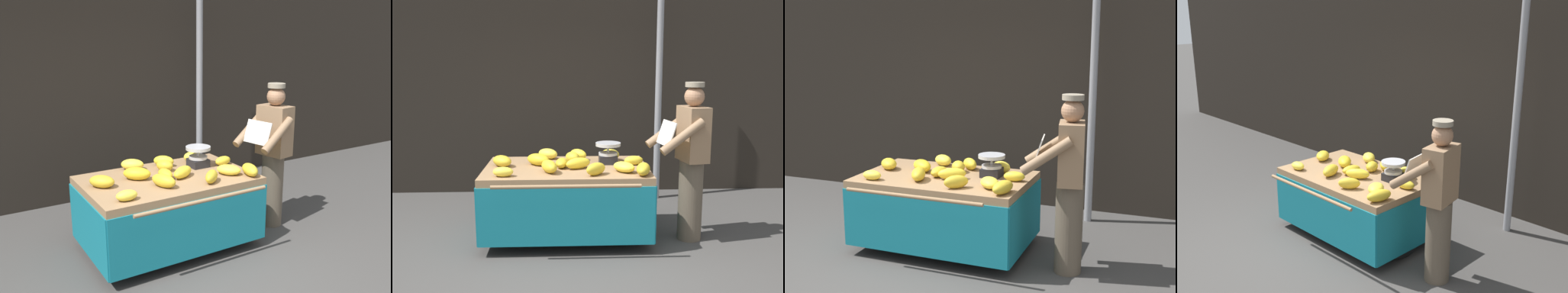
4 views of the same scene
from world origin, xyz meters
TOP-DOWN VIEW (x-y plane):
  - ground_plane at (0.00, 0.00)m, footprint 60.00×60.00m
  - back_wall at (0.00, 2.96)m, footprint 16.00×0.24m
  - street_pole at (1.39, 2.43)m, footprint 0.09×0.09m
  - banana_cart at (0.12, 1.00)m, footprint 1.78×1.31m
  - weighing_scale at (0.59, 1.15)m, footprint 0.28×0.28m
  - banana_bunch_0 at (0.90, 0.60)m, footprint 0.20×0.31m
  - banana_bunch_1 at (0.63, 1.34)m, footprint 0.24×0.19m
  - banana_bunch_2 at (0.42, 0.61)m, footprint 0.26×0.25m
  - banana_bunch_3 at (0.72, 0.74)m, footprint 0.29×0.31m
  - banana_bunch_4 at (0.26, 1.36)m, footprint 0.25×0.26m
  - banana_bunch_5 at (0.07, 0.96)m, footprint 0.16×0.26m
  - banana_bunch_6 at (-0.06, 0.75)m, footprint 0.23×0.32m
  - banana_bunch_7 at (0.19, 1.20)m, footprint 0.22×0.24m
  - banana_bunch_8 at (-0.58, 1.05)m, footprint 0.30×0.31m
  - banana_bunch_9 at (-0.19, 1.09)m, footprint 0.33×0.31m
  - banana_bunch_10 at (-0.51, 0.60)m, footprint 0.21×0.13m
  - banana_bunch_11 at (0.86, 1.06)m, footprint 0.23×0.14m
  - banana_bunch_12 at (0.25, 0.90)m, footprint 0.31×0.25m
  - banana_bunch_13 at (-0.10, 1.43)m, footprint 0.30×0.28m
  - vendor_person at (1.45, 0.88)m, footprint 0.64×0.59m

SIDE VIEW (x-z plane):
  - ground_plane at x=0.00m, z-range 0.00..0.00m
  - banana_cart at x=0.12m, z-range 0.19..0.99m
  - banana_bunch_10 at x=-0.51m, z-range 0.80..0.90m
  - banana_bunch_11 at x=0.86m, z-range 0.80..0.90m
  - banana_bunch_5 at x=0.07m, z-range 0.80..0.90m
  - banana_bunch_3 at x=0.72m, z-range 0.80..0.91m
  - banana_bunch_12 at x=0.25m, z-range 0.80..0.92m
  - banana_bunch_8 at x=-0.58m, z-range 0.80..0.92m
  - banana_bunch_13 at x=-0.10m, z-range 0.80..0.92m
  - banana_bunch_7 at x=0.19m, z-range 0.80..0.92m
  - banana_bunch_0 at x=0.90m, z-range 0.80..0.92m
  - banana_bunch_4 at x=0.26m, z-range 0.80..0.92m
  - banana_bunch_1 at x=0.63m, z-range 0.80..0.93m
  - banana_bunch_2 at x=0.42m, z-range 0.80..0.93m
  - banana_bunch_9 at x=-0.19m, z-range 0.80..0.93m
  - banana_bunch_6 at x=-0.06m, z-range 0.80..0.93m
  - vendor_person at x=1.45m, z-range 0.02..1.73m
  - weighing_scale at x=0.59m, z-range 0.80..1.04m
  - street_pole at x=1.39m, z-range 0.00..2.89m
  - back_wall at x=0.00m, z-range 0.00..3.89m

